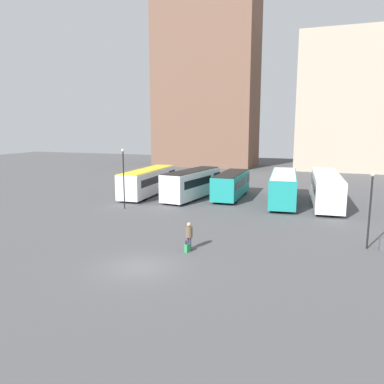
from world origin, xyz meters
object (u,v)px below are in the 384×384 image
object	(u,v)px
trash_bin	(383,244)
suitcase	(187,248)
lamp_post_0	(124,174)
bus_2	(231,184)
bus_1	(192,183)
traveler	(189,234)
bus_3	(283,186)
lamp_post_1	(370,204)
bus_4	(326,188)
bus_0	(149,181)

from	to	relation	value
trash_bin	suitcase	bearing A→B (deg)	-158.62
lamp_post_0	bus_2	bearing A→B (deg)	47.21
bus_2	lamp_post_0	size ratio (longest dim) A/B	1.54
suitcase	bus_1	bearing A→B (deg)	39.23
traveler	lamp_post_0	distance (m)	14.33
bus_2	trash_bin	world-z (taller)	bus_2
bus_1	traveler	bearing A→B (deg)	-152.41
bus_3	traveler	bearing A→B (deg)	162.01
bus_1	traveler	size ratio (longest dim) A/B	5.43
bus_3	lamp_post_1	bearing A→B (deg)	-158.42
bus_3	trash_bin	distance (m)	16.04
bus_4	suitcase	bearing A→B (deg)	152.33
lamp_post_0	trash_bin	bearing A→B (deg)	-13.67
suitcase	lamp_post_0	bearing A→B (deg)	66.29
lamp_post_0	bus_0	bearing A→B (deg)	98.81
suitcase	lamp_post_0	xyz separation A→B (m)	(-10.44, 10.12, 3.18)
bus_0	trash_bin	distance (m)	27.08
bus_4	traveler	xyz separation A→B (m)	(-8.34, -18.37, -0.68)
bus_0	suitcase	distance (m)	21.42
traveler	trash_bin	distance (m)	12.74
bus_3	trash_bin	size ratio (longest dim) A/B	13.72
traveler	lamp_post_1	world-z (taller)	lamp_post_1
bus_2	bus_0	bearing A→B (deg)	96.94
suitcase	lamp_post_1	size ratio (longest dim) A/B	0.15
bus_2	trash_bin	size ratio (longest dim) A/B	10.69
bus_0	lamp_post_0	bearing A→B (deg)	-173.61
bus_2	traveler	xyz separation A→B (m)	(1.83, -18.83, -0.47)
traveler	suitcase	size ratio (longest dim) A/B	2.34
bus_4	bus_1	bearing A→B (deg)	91.45
suitcase	trash_bin	xyz separation A→B (m)	(11.94, 4.68, 0.15)
trash_bin	bus_3	bearing A→B (deg)	119.97
bus_1	bus_2	distance (m)	4.46
bus_0	bus_3	xyz separation A→B (m)	(15.61, 0.61, 0.08)
bus_0	suitcase	bearing A→B (deg)	-149.39
suitcase	traveler	bearing A→B (deg)	28.94
bus_3	lamp_post_0	size ratio (longest dim) A/B	1.98
suitcase	bus_3	bearing A→B (deg)	8.34
bus_1	lamp_post_1	xyz separation A→B (m)	(16.96, -12.81, 1.31)
bus_2	bus_3	bearing A→B (deg)	-99.29
traveler	suitcase	xyz separation A→B (m)	(0.08, -0.51, -0.82)
bus_4	lamp_post_0	size ratio (longest dim) A/B	2.13
suitcase	lamp_post_0	size ratio (longest dim) A/B	0.13
bus_0	bus_2	xyz separation A→B (m)	(9.75, 1.43, -0.11)
bus_3	traveler	world-z (taller)	bus_3
bus_1	bus_4	world-z (taller)	bus_4
bus_2	bus_3	xyz separation A→B (m)	(5.86, -0.81, 0.18)
bus_0	lamp_post_1	world-z (taller)	lamp_post_1
bus_1	trash_bin	distance (m)	22.08
traveler	bus_4	bearing A→B (deg)	-4.01
bus_0	bus_1	xyz separation A→B (m)	(5.68, -0.40, 0.07)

